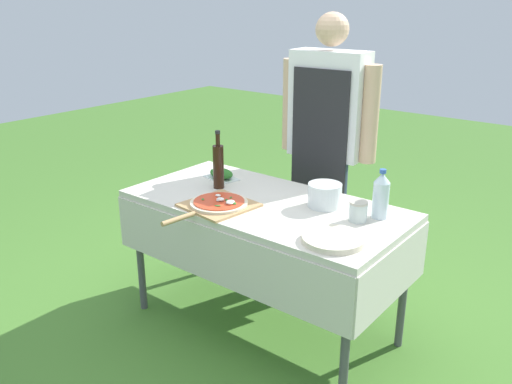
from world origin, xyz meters
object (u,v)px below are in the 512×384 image
pizza_on_peel (218,204)px  plate_stack (333,239)px  water_bottle (381,195)px  herb_container (221,174)px  oil_bottle (218,165)px  sauce_jar (358,212)px  prep_table (265,216)px  person_cook (327,132)px  mixing_tub (325,195)px

pizza_on_peel → plate_stack: 0.66m
water_bottle → plate_stack: 0.38m
pizza_on_peel → water_bottle: size_ratio=2.17×
herb_container → plate_stack: size_ratio=0.80×
pizza_on_peel → oil_bottle: 0.31m
pizza_on_peel → sauce_jar: sauce_jar is taller
prep_table → water_bottle: bearing=17.5°
person_cook → oil_bottle: (-0.28, -0.64, -0.11)m
prep_table → water_bottle: water_bottle is taller
oil_bottle → plate_stack: oil_bottle is taller
pizza_on_peel → sauce_jar: size_ratio=5.40×
pizza_on_peel → person_cook: bearing=90.5°
water_bottle → sauce_jar: 0.14m
person_cook → water_bottle: person_cook is taller
prep_table → mixing_tub: 0.33m
person_cook → water_bottle: bearing=137.4°
oil_bottle → herb_container: bearing=126.9°
water_bottle → pizza_on_peel: bearing=-151.6°
oil_bottle → pizza_on_peel: bearing=-49.1°
person_cook → sauce_jar: 0.81m
mixing_tub → sauce_jar: (0.22, -0.06, -0.02)m
prep_table → pizza_on_peel: pizza_on_peel is taller
mixing_tub → prep_table: bearing=-153.4°
oil_bottle → herb_container: size_ratio=1.45×
person_cook → pizza_on_peel: 0.89m
prep_table → person_cook: bearing=93.7°
pizza_on_peel → oil_bottle: oil_bottle is taller
prep_table → herb_container: herb_container is taller
mixing_tub → pizza_on_peel: bearing=-140.8°
oil_bottle → mixing_tub: oil_bottle is taller
sauce_jar → oil_bottle: bearing=-176.1°
person_cook → pizza_on_peel: size_ratio=3.17×
water_bottle → mixing_tub: (-0.28, -0.04, -0.05)m
water_bottle → herb_container: 0.97m
prep_table → mixing_tub: bearing=26.6°
water_bottle → sauce_jar: bearing=-120.3°
prep_table → pizza_on_peel: size_ratio=2.81×
mixing_tub → plate_stack: bearing=-53.1°
water_bottle → sauce_jar: water_bottle is taller
person_cook → sauce_jar: person_cook is taller
person_cook → mixing_tub: 0.63m
herb_container → sauce_jar: (0.91, -0.07, 0.01)m
person_cook → oil_bottle: size_ratio=5.15×
pizza_on_peel → plate_stack: bearing=7.3°
person_cook → pizza_on_peel: bearing=80.3°
herb_container → oil_bottle: bearing=-53.1°
pizza_on_peel → mixing_tub: mixing_tub is taller
water_bottle → person_cook: bearing=140.6°
pizza_on_peel → plate_stack: pizza_on_peel is taller
person_cook → plate_stack: person_cook is taller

